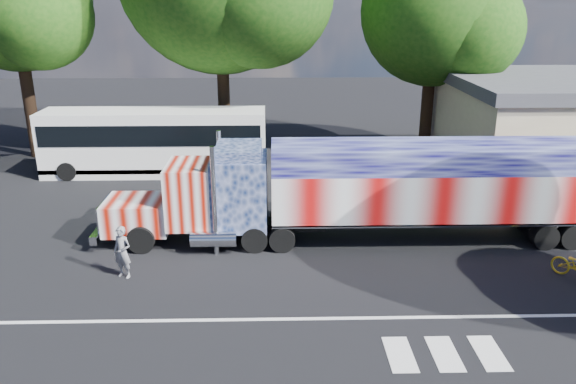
{
  "coord_description": "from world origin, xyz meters",
  "views": [
    {
      "loc": [
        -0.48,
        -17.42,
        8.99
      ],
      "look_at": [
        0.0,
        3.0,
        1.9
      ],
      "focal_mm": 35.0,
      "sensor_mm": 36.0,
      "label": 1
    }
  ],
  "objects_px": {
    "tree_ne_a": "(437,12)",
    "semi_truck": "(373,188)",
    "woman": "(122,252)",
    "coach_bus": "(155,141)"
  },
  "relations": [
    {
      "from": "tree_ne_a",
      "to": "semi_truck",
      "type": "bearing_deg",
      "value": -113.34
    },
    {
      "from": "woman",
      "to": "tree_ne_a",
      "type": "relative_size",
      "value": 0.15
    },
    {
      "from": "semi_truck",
      "to": "woman",
      "type": "relative_size",
      "value": 10.58
    },
    {
      "from": "coach_bus",
      "to": "tree_ne_a",
      "type": "xyz_separation_m",
      "value": [
        15.54,
        3.52,
        6.46
      ]
    },
    {
      "from": "coach_bus",
      "to": "woman",
      "type": "xyz_separation_m",
      "value": [
        1.24,
        -11.98,
        -0.86
      ]
    },
    {
      "from": "semi_truck",
      "to": "tree_ne_a",
      "type": "bearing_deg",
      "value": 66.66
    },
    {
      "from": "coach_bus",
      "to": "tree_ne_a",
      "type": "height_order",
      "value": "tree_ne_a"
    },
    {
      "from": "woman",
      "to": "tree_ne_a",
      "type": "height_order",
      "value": "tree_ne_a"
    },
    {
      "from": "semi_truck",
      "to": "coach_bus",
      "type": "relative_size",
      "value": 1.64
    },
    {
      "from": "coach_bus",
      "to": "semi_truck",
      "type": "bearing_deg",
      "value": -41.74
    }
  ]
}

